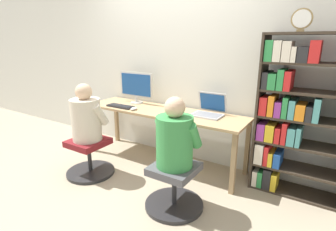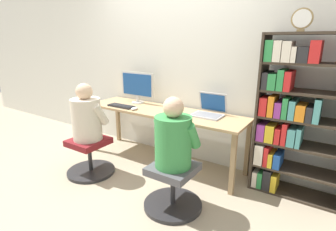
% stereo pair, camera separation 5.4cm
% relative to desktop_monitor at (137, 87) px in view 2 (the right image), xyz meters
% --- Properties ---
extents(ground_plane, '(14.00, 14.00, 0.00)m').
position_rel_desktop_monitor_xyz_m(ground_plane, '(0.53, -0.43, -0.95)').
color(ground_plane, tan).
extents(wall_back, '(10.00, 0.05, 2.60)m').
position_rel_desktop_monitor_xyz_m(wall_back, '(0.53, 0.21, 0.35)').
color(wall_back, silver).
rests_on(wall_back, ground_plane).
extents(desk, '(2.17, 0.58, 0.71)m').
position_rel_desktop_monitor_xyz_m(desk, '(0.53, -0.14, -0.30)').
color(desk, tan).
rests_on(desk, ground_plane).
extents(desktop_monitor, '(0.56, 0.18, 0.44)m').
position_rel_desktop_monitor_xyz_m(desktop_monitor, '(0.00, 0.00, 0.00)').
color(desktop_monitor, beige).
rests_on(desktop_monitor, desk).
extents(laptop, '(0.35, 0.32, 0.26)m').
position_rel_desktop_monitor_xyz_m(laptop, '(1.12, -0.04, -0.18)').
color(laptop, '#B7B7BC').
rests_on(laptop, desk).
extents(keyboard, '(0.38, 0.14, 0.03)m').
position_rel_desktop_monitor_xyz_m(keyboard, '(-0.03, -0.30, -0.22)').
color(keyboard, '#232326').
rests_on(keyboard, desk).
extents(computer_mouse_by_keyboard, '(0.06, 0.11, 0.04)m').
position_rel_desktop_monitor_xyz_m(computer_mouse_by_keyboard, '(0.22, -0.33, -0.22)').
color(computer_mouse_by_keyboard, silver).
rests_on(computer_mouse_by_keyboard, desk).
extents(office_chair_left, '(0.57, 0.57, 0.44)m').
position_rel_desktop_monitor_xyz_m(office_chair_left, '(-0.03, -0.89, -0.73)').
color(office_chair_left, '#262628').
rests_on(office_chair_left, ground_plane).
extents(office_chair_right, '(0.57, 0.57, 0.44)m').
position_rel_desktop_monitor_xyz_m(office_chair_right, '(1.18, -0.91, -0.73)').
color(office_chair_right, '#262628').
rests_on(office_chair_right, ground_plane).
extents(person_at_monitor, '(0.41, 0.35, 0.67)m').
position_rel_desktop_monitor_xyz_m(person_at_monitor, '(-0.03, -0.89, -0.22)').
color(person_at_monitor, beige).
rests_on(person_at_monitor, office_chair_left).
extents(person_at_laptop, '(0.42, 0.35, 0.66)m').
position_rel_desktop_monitor_xyz_m(person_at_laptop, '(1.18, -0.91, -0.23)').
color(person_at_laptop, '#388C47').
rests_on(person_at_laptop, office_chair_right).
extents(bookshelf, '(0.86, 0.34, 1.64)m').
position_rel_desktop_monitor_xyz_m(bookshelf, '(2.01, -0.04, -0.10)').
color(bookshelf, '#382D23').
rests_on(bookshelf, ground_plane).
extents(desk_clock, '(0.18, 0.03, 0.20)m').
position_rel_desktop_monitor_xyz_m(desk_clock, '(2.00, -0.12, 0.80)').
color(desk_clock, olive).
rests_on(desk_clock, bookshelf).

